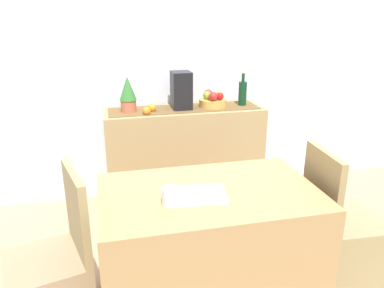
{
  "coord_description": "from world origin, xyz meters",
  "views": [
    {
      "loc": [
        -0.59,
        -2.18,
        1.65
      ],
      "look_at": [
        0.01,
        0.38,
        0.72
      ],
      "focal_mm": 35.71,
      "sensor_mm": 36.0,
      "label": 1
    }
  ],
  "objects_px": {
    "potted_plant": "(128,94)",
    "sideboard_console": "(185,155)",
    "coffee_maker": "(181,91)",
    "chair_near_window": "(53,288)",
    "open_book": "(198,195)",
    "fruit_bowl": "(213,103)",
    "dining_table": "(208,250)",
    "coffee_cup": "(171,196)",
    "wine_bottle": "(243,93)",
    "chair_by_corner": "(339,246)"
  },
  "relations": [
    {
      "from": "sideboard_console",
      "to": "chair_by_corner",
      "type": "height_order",
      "value": "chair_by_corner"
    },
    {
      "from": "potted_plant",
      "to": "chair_by_corner",
      "type": "xyz_separation_m",
      "value": [
        1.16,
        -1.34,
        -0.74
      ]
    },
    {
      "from": "sideboard_console",
      "to": "open_book",
      "type": "relative_size",
      "value": 4.85
    },
    {
      "from": "potted_plant",
      "to": "coffee_cup",
      "type": "height_order",
      "value": "potted_plant"
    },
    {
      "from": "sideboard_console",
      "to": "potted_plant",
      "type": "relative_size",
      "value": 4.63
    },
    {
      "from": "potted_plant",
      "to": "chair_near_window",
      "type": "bearing_deg",
      "value": -111.61
    },
    {
      "from": "coffee_maker",
      "to": "potted_plant",
      "type": "xyz_separation_m",
      "value": [
        -0.44,
        0.0,
        -0.01
      ]
    },
    {
      "from": "potted_plant",
      "to": "open_book",
      "type": "height_order",
      "value": "potted_plant"
    },
    {
      "from": "coffee_cup",
      "to": "fruit_bowl",
      "type": "bearing_deg",
      "value": 66.41
    },
    {
      "from": "coffee_maker",
      "to": "wine_bottle",
      "type": "bearing_deg",
      "value": 0.0
    },
    {
      "from": "dining_table",
      "to": "chair_by_corner",
      "type": "xyz_separation_m",
      "value": [
        0.84,
        0.0,
        -0.1
      ]
    },
    {
      "from": "wine_bottle",
      "to": "potted_plant",
      "type": "relative_size",
      "value": 0.97
    },
    {
      "from": "dining_table",
      "to": "open_book",
      "type": "height_order",
      "value": "open_book"
    },
    {
      "from": "coffee_maker",
      "to": "coffee_cup",
      "type": "relative_size",
      "value": 3.55
    },
    {
      "from": "coffee_cup",
      "to": "sideboard_console",
      "type": "bearing_deg",
      "value": 75.33
    },
    {
      "from": "wine_bottle",
      "to": "open_book",
      "type": "xyz_separation_m",
      "value": [
        -0.74,
        -1.39,
        -0.21
      ]
    },
    {
      "from": "fruit_bowl",
      "to": "dining_table",
      "type": "distance_m",
      "value": 1.49
    },
    {
      "from": "chair_by_corner",
      "to": "sideboard_console",
      "type": "bearing_deg",
      "value": 117.39
    },
    {
      "from": "potted_plant",
      "to": "dining_table",
      "type": "xyz_separation_m",
      "value": [
        0.32,
        -1.34,
        -0.63
      ]
    },
    {
      "from": "wine_bottle",
      "to": "coffee_maker",
      "type": "height_order",
      "value": "coffee_maker"
    },
    {
      "from": "coffee_maker",
      "to": "dining_table",
      "type": "distance_m",
      "value": 1.49
    },
    {
      "from": "potted_plant",
      "to": "sideboard_console",
      "type": "bearing_deg",
      "value": 0.0
    },
    {
      "from": "wine_bottle",
      "to": "dining_table",
      "type": "xyz_separation_m",
      "value": [
        -0.67,
        -1.34,
        -0.59
      ]
    },
    {
      "from": "sideboard_console",
      "to": "coffee_maker",
      "type": "bearing_deg",
      "value": 180.0
    },
    {
      "from": "sideboard_console",
      "to": "dining_table",
      "type": "xyz_separation_m",
      "value": [
        -0.15,
        -1.34,
        -0.06
      ]
    },
    {
      "from": "open_book",
      "to": "chair_near_window",
      "type": "xyz_separation_m",
      "value": [
        -0.77,
        0.06,
        -0.48
      ]
    },
    {
      "from": "dining_table",
      "to": "open_book",
      "type": "bearing_deg",
      "value": -144.09
    },
    {
      "from": "dining_table",
      "to": "coffee_cup",
      "type": "distance_m",
      "value": 0.48
    },
    {
      "from": "coffee_maker",
      "to": "open_book",
      "type": "relative_size",
      "value": 1.13
    },
    {
      "from": "potted_plant",
      "to": "fruit_bowl",
      "type": "bearing_deg",
      "value": 0.0
    },
    {
      "from": "sideboard_console",
      "to": "open_book",
      "type": "height_order",
      "value": "sideboard_console"
    },
    {
      "from": "coffee_maker",
      "to": "open_book",
      "type": "bearing_deg",
      "value": -98.15
    },
    {
      "from": "fruit_bowl",
      "to": "coffee_maker",
      "type": "relative_size",
      "value": 0.75
    },
    {
      "from": "sideboard_console",
      "to": "coffee_cup",
      "type": "xyz_separation_m",
      "value": [
        -0.38,
        -1.44,
        0.36
      ]
    },
    {
      "from": "coffee_cup",
      "to": "chair_by_corner",
      "type": "xyz_separation_m",
      "value": [
        1.07,
        0.1,
        -0.52
      ]
    },
    {
      "from": "coffee_maker",
      "to": "fruit_bowl",
      "type": "bearing_deg",
      "value": 0.0
    },
    {
      "from": "open_book",
      "to": "chair_near_window",
      "type": "distance_m",
      "value": 0.91
    },
    {
      "from": "sideboard_console",
      "to": "coffee_maker",
      "type": "height_order",
      "value": "coffee_maker"
    },
    {
      "from": "sideboard_console",
      "to": "coffee_maker",
      "type": "xyz_separation_m",
      "value": [
        -0.02,
        0.0,
        0.58
      ]
    },
    {
      "from": "open_book",
      "to": "coffee_cup",
      "type": "distance_m",
      "value": 0.16
    },
    {
      "from": "dining_table",
      "to": "potted_plant",
      "type": "bearing_deg",
      "value": 103.32
    },
    {
      "from": "coffee_cup",
      "to": "chair_near_window",
      "type": "height_order",
      "value": "chair_near_window"
    },
    {
      "from": "chair_by_corner",
      "to": "open_book",
      "type": "bearing_deg",
      "value": -176.69
    },
    {
      "from": "potted_plant",
      "to": "open_book",
      "type": "distance_m",
      "value": 1.43
    },
    {
      "from": "wine_bottle",
      "to": "coffee_cup",
      "type": "relative_size",
      "value": 3.19
    },
    {
      "from": "fruit_bowl",
      "to": "chair_near_window",
      "type": "height_order",
      "value": "fruit_bowl"
    },
    {
      "from": "sideboard_console",
      "to": "open_book",
      "type": "distance_m",
      "value": 1.44
    },
    {
      "from": "dining_table",
      "to": "coffee_cup",
      "type": "bearing_deg",
      "value": -155.76
    },
    {
      "from": "coffee_maker",
      "to": "chair_near_window",
      "type": "relative_size",
      "value": 0.35
    },
    {
      "from": "fruit_bowl",
      "to": "potted_plant",
      "type": "xyz_separation_m",
      "value": [
        -0.72,
        0.0,
        0.11
      ]
    }
  ]
}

